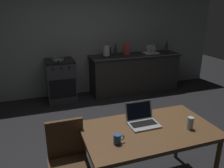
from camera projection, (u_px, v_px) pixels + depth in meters
ground_plane at (116, 149)px, 3.26m from camera, size 12.00×12.00×0.00m
back_wall at (91, 33)px, 5.12m from camera, size 6.40×0.10×2.80m
kitchen_counter at (134, 73)px, 5.41m from camera, size 2.16×0.64×0.91m
stove_oven at (61, 80)px, 4.87m from camera, size 0.60×0.62×0.91m
dining_table at (149, 135)px, 2.37m from camera, size 1.39×0.81×0.76m
chair at (68, 158)px, 2.28m from camera, size 0.40×0.40×0.89m
laptop at (142, 120)px, 2.43m from camera, size 0.32×0.29×0.22m
electric_kettle at (106, 51)px, 5.01m from camera, size 0.19×0.16×0.25m
bottle at (166, 47)px, 5.43m from camera, size 0.08×0.08×0.27m
frying_pan at (58, 59)px, 4.68m from camera, size 0.26×0.44×0.05m
coffee_mug at (117, 139)px, 2.08m from camera, size 0.11×0.07×0.10m
drinking_glass at (190, 123)px, 2.33m from camera, size 0.06×0.06×0.13m
cereal_box at (127, 49)px, 5.18m from camera, size 0.13×0.05×0.28m
dish_rack at (151, 51)px, 5.38m from camera, size 0.34×0.26×0.21m
bottle_b at (116, 50)px, 5.16m from camera, size 0.08×0.08×0.26m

